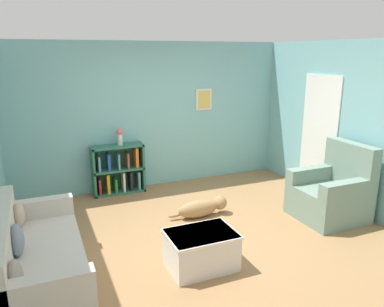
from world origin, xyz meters
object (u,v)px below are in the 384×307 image
at_px(bookshelf, 119,170).
at_px(recliner_chair, 332,193).
at_px(couch, 37,263).
at_px(vase, 120,136).
at_px(coffee_table, 201,249).
at_px(dog, 202,208).

distance_m(bookshelf, recliner_chair, 3.54).
height_order(couch, vase, vase).
height_order(couch, coffee_table, couch).
bearing_deg(bookshelf, dog, -58.03).
relative_size(couch, vase, 6.57).
relative_size(couch, coffee_table, 2.47).
height_order(couch, recliner_chair, recliner_chair).
distance_m(bookshelf, vase, 0.62).
bearing_deg(vase, dog, -59.12).
bearing_deg(coffee_table, dog, 64.95).
distance_m(couch, recliner_chair, 4.10).
xyz_separation_m(coffee_table, dog, (0.59, 1.26, -0.09)).
bearing_deg(dog, coffee_table, -115.05).
bearing_deg(bookshelf, couch, -118.84).
bearing_deg(recliner_chair, coffee_table, -168.37).
distance_m(couch, coffee_table, 1.75).
distance_m(coffee_table, vase, 2.87).
relative_size(bookshelf, dog, 0.95).
height_order(couch, bookshelf, couch).
bearing_deg(dog, bookshelf, 121.97).
height_order(recliner_chair, vase, vase).
xyz_separation_m(dog, vase, (-0.89, 1.48, 0.89)).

